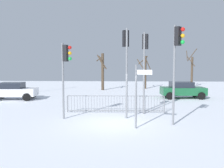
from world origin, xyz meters
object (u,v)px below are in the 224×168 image
at_px(traffic_light_foreground_left, 145,55).
at_px(bare_tree_right, 192,70).
at_px(traffic_light_foreground_right, 177,52).
at_px(traffic_light_rear_right, 126,53).
at_px(direction_sign_post, 137,93).
at_px(traffic_light_mid_right, 65,64).
at_px(bare_tree_centre, 145,71).
at_px(car_green_far, 182,90).
at_px(car_white_near, 13,91).
at_px(bare_tree_left, 102,71).

height_order(traffic_light_foreground_left, bare_tree_right, bare_tree_right).
distance_m(traffic_light_foreground_left, bare_tree_right, 18.69).
bearing_deg(traffic_light_foreground_right, traffic_light_rear_right, -82.92).
bearing_deg(direction_sign_post, traffic_light_mid_right, 167.17).
bearing_deg(bare_tree_centre, traffic_light_foreground_right, -90.59).
bearing_deg(bare_tree_centre, car_green_far, -72.89).
height_order(car_white_near, bare_tree_centre, bare_tree_centre).
height_order(traffic_light_rear_right, direction_sign_post, traffic_light_rear_right).
bearing_deg(traffic_light_mid_right, car_green_far, 142.41).
bearing_deg(bare_tree_centre, bare_tree_right, 17.07).
distance_m(traffic_light_rear_right, bare_tree_centre, 16.62).
xyz_separation_m(car_green_far, bare_tree_right, (3.65, 10.15, 1.48)).
bearing_deg(car_white_near, traffic_light_foreground_right, -38.99).
relative_size(traffic_light_foreground_left, car_green_far, 1.28).
relative_size(traffic_light_foreground_left, car_white_near, 1.26).
bearing_deg(traffic_light_rear_right, bare_tree_right, 42.74).
height_order(traffic_light_mid_right, traffic_light_rear_right, traffic_light_rear_right).
height_order(traffic_light_mid_right, traffic_light_foreground_left, traffic_light_foreground_left).
bearing_deg(bare_tree_centre, bare_tree_left, -160.35).
height_order(traffic_light_mid_right, traffic_light_foreground_right, traffic_light_foreground_right).
bearing_deg(bare_tree_centre, car_white_near, -141.41).
distance_m(direction_sign_post, bare_tree_centre, 18.70).
bearing_deg(traffic_light_rear_right, traffic_light_foreground_left, 25.07).
bearing_deg(traffic_light_foreground_right, car_green_far, -155.24).
xyz_separation_m(traffic_light_mid_right, bare_tree_right, (12.13, 18.62, -0.82)).
bearing_deg(traffic_light_foreground_right, bare_tree_right, -157.37).
bearing_deg(direction_sign_post, car_white_near, 151.36).
distance_m(traffic_light_mid_right, traffic_light_rear_right, 3.38).
relative_size(bare_tree_left, bare_tree_centre, 1.06).
bearing_deg(car_white_near, bare_tree_centre, 34.41).
bearing_deg(car_green_far, direction_sign_post, -116.73).
relative_size(direction_sign_post, car_green_far, 0.78).
distance_m(direction_sign_post, bare_tree_right, 22.11).
relative_size(traffic_light_foreground_left, bare_tree_left, 1.16).
relative_size(traffic_light_rear_right, traffic_light_foreground_right, 1.01).
bearing_deg(traffic_light_foreground_left, traffic_light_mid_right, -134.75).
xyz_separation_m(traffic_light_rear_right, traffic_light_foreground_right, (2.45, -1.61, -0.04)).
distance_m(traffic_light_foreground_right, car_green_far, 10.47).
relative_size(traffic_light_mid_right, traffic_light_foreground_right, 0.85).
relative_size(traffic_light_foreground_right, car_green_far, 1.27).
relative_size(direction_sign_post, bare_tree_centre, 0.75).
bearing_deg(traffic_light_rear_right, bare_tree_centre, 59.39).
bearing_deg(direction_sign_post, bare_tree_left, 113.11).
relative_size(car_white_near, bare_tree_centre, 0.97).
distance_m(traffic_light_rear_right, direction_sign_post, 3.02).
bearing_deg(bare_tree_left, traffic_light_foreground_right, -73.14).
xyz_separation_m(traffic_light_rear_right, bare_tree_centre, (2.64, 16.34, -1.49)).
relative_size(car_white_near, bare_tree_left, 0.92).
xyz_separation_m(traffic_light_foreground_left, bare_tree_centre, (1.46, 15.10, -1.44)).
bearing_deg(traffic_light_foreground_right, bare_tree_centre, -140.16).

